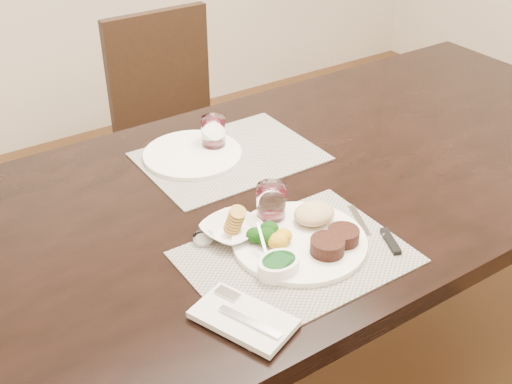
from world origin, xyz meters
TOP-DOWN VIEW (x-y plane):
  - ground_plane at (0.00, 0.00)m, footprint 4.50×4.50m
  - dining_table at (0.00, 0.00)m, footprint 2.00×1.00m
  - chair_far at (0.00, 0.93)m, footprint 0.42×0.42m
  - placemat_near at (-0.31, -0.26)m, footprint 0.46×0.34m
  - placemat_far at (-0.20, 0.19)m, footprint 0.46×0.34m
  - dinner_plate at (-0.27, -0.23)m, footprint 0.30×0.30m
  - napkin_fork at (-0.51, -0.36)m, footprint 0.17×0.22m
  - steak_knife at (-0.11, -0.32)m, footprint 0.06×0.21m
  - cracker_bowl at (-0.39, -0.12)m, footprint 0.15×0.15m
  - sauce_ramekin at (-0.38, -0.29)m, footprint 0.09×0.14m
  - wine_glass_near at (-0.28, -0.12)m, footprint 0.07×0.07m
  - far_plate at (-0.29, 0.24)m, footprint 0.27×0.27m
  - wine_glass_far at (-0.22, 0.25)m, footprint 0.07×0.07m
  - salt_cellar at (-0.45, -0.11)m, footprint 0.05×0.05m

SIDE VIEW (x-z plane):
  - ground_plane at x=0.00m, z-range 0.00..0.00m
  - chair_far at x=0.00m, z-range 0.05..0.95m
  - dining_table at x=0.00m, z-range 0.29..1.04m
  - placemat_near at x=-0.31m, z-range 0.75..0.75m
  - placemat_far at x=-0.20m, z-range 0.75..0.75m
  - steak_knife at x=-0.11m, z-range 0.75..0.76m
  - salt_cellar at x=-0.45m, z-range 0.75..0.77m
  - far_plate at x=-0.29m, z-range 0.75..0.77m
  - napkin_fork at x=-0.51m, z-range 0.75..0.77m
  - dinner_plate at x=-0.27m, z-range 0.74..0.80m
  - cracker_bowl at x=-0.39m, z-range 0.74..0.80m
  - sauce_ramekin at x=-0.38m, z-range 0.74..0.81m
  - wine_glass_far at x=-0.22m, z-range 0.75..0.84m
  - wine_glass_near at x=-0.28m, z-range 0.75..0.84m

